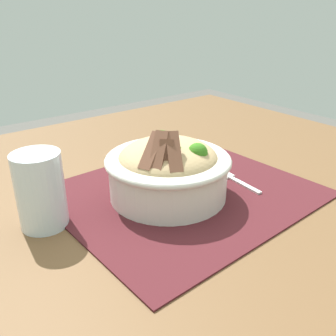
% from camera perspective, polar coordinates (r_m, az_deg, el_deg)
% --- Properties ---
extents(table, '(1.12, 0.98, 0.72)m').
position_cam_1_polar(table, '(0.69, 0.87, -8.09)').
color(table, brown).
rests_on(table, ground_plane).
extents(placemat, '(0.43, 0.37, 0.00)m').
position_cam_1_polar(placemat, '(0.64, 2.55, -3.75)').
color(placemat, '#47191E').
rests_on(placemat, table).
extents(bowl, '(0.23, 0.23, 0.12)m').
position_cam_1_polar(bowl, '(0.60, 0.02, -0.00)').
color(bowl, silver).
rests_on(bowl, placemat).
extents(fork, '(0.03, 0.12, 0.00)m').
position_cam_1_polar(fork, '(0.69, 9.94, -1.62)').
color(fork, silver).
rests_on(fork, placemat).
extents(drinking_glass, '(0.07, 0.07, 0.11)m').
position_cam_1_polar(drinking_glass, '(0.56, -18.99, -3.98)').
color(drinking_glass, silver).
rests_on(drinking_glass, table).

